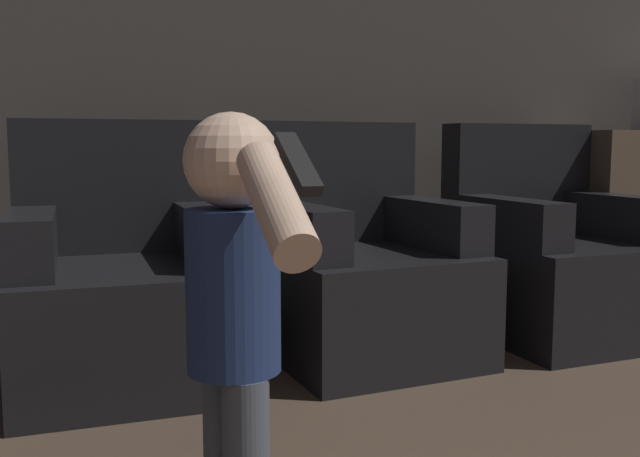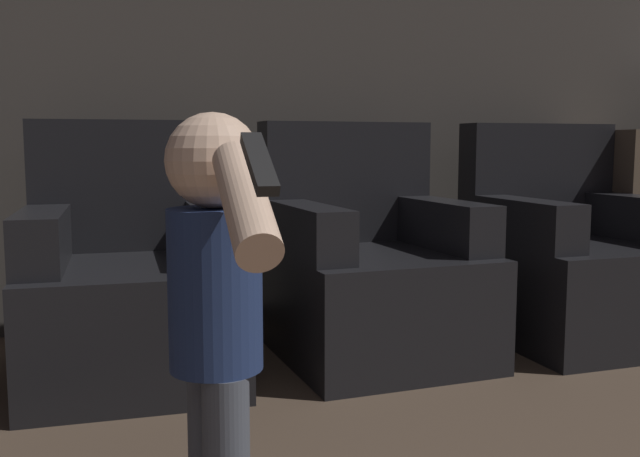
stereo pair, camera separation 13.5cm
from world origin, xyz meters
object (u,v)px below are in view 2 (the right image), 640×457
armchair_right (571,263)px  person_toddler (216,290)px  armchair_middle (371,274)px  armchair_left (132,287)px

armchair_right → person_toddler: bearing=-147.9°
armchair_middle → armchair_right: 0.97m
armchair_left → armchair_right: (1.93, -0.00, 0.00)m
armchair_left → armchair_middle: (0.96, -0.00, 0.00)m
armchair_middle → armchair_left: bearing=175.8°
armchair_middle → person_toddler: bearing=-127.8°
person_toddler → armchair_right: bearing=-66.1°
armchair_left → person_toddler: bearing=-82.4°
armchair_left → armchair_middle: same height
armchair_left → person_toddler: armchair_left is taller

